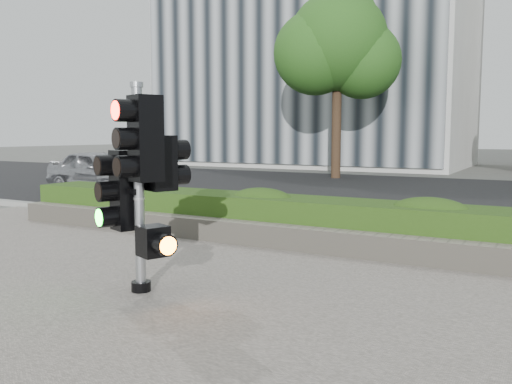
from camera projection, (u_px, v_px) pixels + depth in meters
ground at (247, 285)px, 6.20m from camera, size 120.00×120.00×0.00m
sidewalk at (77, 365)px, 4.04m from camera, size 16.00×11.00×0.03m
road at (430, 196)px, 14.87m from camera, size 60.00×13.00×0.02m
curb at (343, 235)px, 8.93m from camera, size 60.00×0.25×0.12m
stone_wall at (313, 240)px, 7.83m from camera, size 12.00×0.32×0.34m
hedge at (330, 222)px, 8.37m from camera, size 12.00×1.00×0.68m
building_left at (317, 28)px, 29.71m from camera, size 16.00×9.00×15.00m
tree_left at (338, 46)px, 20.48m from camera, size 4.61×4.03×7.34m
traffic_signal at (143, 178)px, 5.74m from camera, size 0.83×0.70×2.24m
car_silver at (101, 172)px, 15.25m from camera, size 3.91×2.04×1.27m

